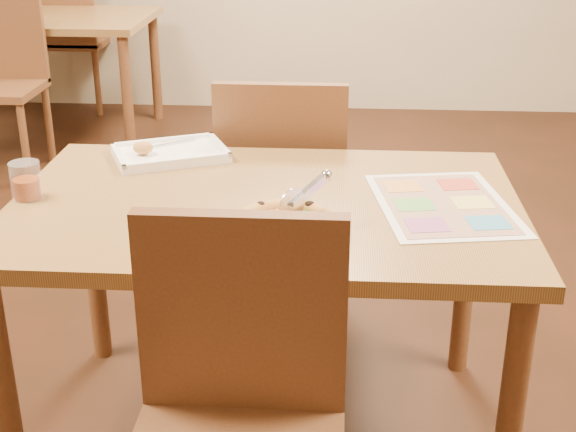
# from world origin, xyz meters

# --- Properties ---
(dining_table) EXTENTS (1.30, 0.85, 0.72)m
(dining_table) POSITION_xyz_m (0.00, 0.00, 0.63)
(dining_table) COLOR olive
(dining_table) RESTS_ON ground
(chair_near) EXTENTS (0.42, 0.42, 0.47)m
(chair_near) POSITION_xyz_m (0.00, -0.60, 0.57)
(chair_near) COLOR brown
(chair_near) RESTS_ON ground
(chair_far) EXTENTS (0.42, 0.42, 0.47)m
(chair_far) POSITION_xyz_m (-0.00, 0.60, 0.57)
(chair_far) COLOR brown
(chair_far) RESTS_ON ground
(bg_table) EXTENTS (1.30, 0.85, 0.72)m
(bg_table) POSITION_xyz_m (-1.60, 2.80, 0.63)
(bg_table) COLOR olive
(bg_table) RESTS_ON ground
(bg_chair_near) EXTENTS (0.42, 0.42, 0.47)m
(bg_chair_near) POSITION_xyz_m (-1.60, 2.20, 0.57)
(bg_chair_near) COLOR brown
(bg_chair_near) RESTS_ON ground
(bg_chair_far) EXTENTS (0.42, 0.42, 0.47)m
(bg_chair_far) POSITION_xyz_m (-1.60, 3.30, 0.57)
(bg_chair_far) COLOR brown
(bg_chair_far) RESTS_ON ground
(plate) EXTENTS (0.36, 0.36, 0.01)m
(plate) POSITION_xyz_m (0.07, -0.21, 0.73)
(plate) COLOR white
(plate) RESTS_ON dining_table
(pizza) EXTENTS (0.24, 0.24, 0.04)m
(pizza) POSITION_xyz_m (0.07, -0.21, 0.75)
(pizza) COLOR gold
(pizza) RESTS_ON plate
(pizza_cutter) EXTENTS (0.11, 0.13, 0.09)m
(pizza_cutter) POSITION_xyz_m (0.11, -0.17, 0.81)
(pizza_cutter) COLOR silver
(pizza_cutter) RESTS_ON pizza
(appetizer_tray) EXTENTS (0.38, 0.33, 0.06)m
(appetizer_tray) POSITION_xyz_m (-0.32, 0.31, 0.73)
(appetizer_tray) COLOR white
(appetizer_tray) RESTS_ON dining_table
(glass_tumbler) EXTENTS (0.08, 0.08, 0.10)m
(glass_tumbler) POSITION_xyz_m (-0.61, -0.02, 0.76)
(glass_tumbler) COLOR maroon
(glass_tumbler) RESTS_ON dining_table
(menu) EXTENTS (0.39, 0.49, 0.00)m
(menu) POSITION_xyz_m (0.45, -0.00, 0.72)
(menu) COLOR silver
(menu) RESTS_ON dining_table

